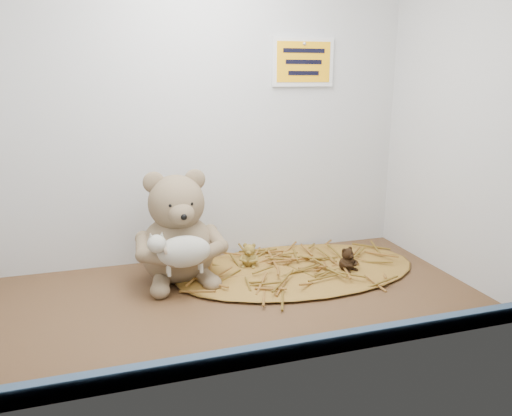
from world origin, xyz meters
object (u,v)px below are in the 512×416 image
object	(u,v)px
toy_lamb	(184,252)
mini_teddy_brown	(347,258)
main_teddy	(177,226)
mini_teddy_tan	(249,254)

from	to	relation	value
toy_lamb	mini_teddy_brown	world-z (taller)	toy_lamb
main_teddy	mini_teddy_brown	world-z (taller)	main_teddy
toy_lamb	mini_teddy_tan	xyz separation A→B (cm)	(19.42, 11.15, -6.49)
mini_teddy_brown	toy_lamb	bearing A→B (deg)	161.00
toy_lamb	mini_teddy_brown	xyz separation A→B (cm)	(43.26, 0.40, -6.53)
main_teddy	mini_teddy_brown	size ratio (longest dim) A/B	4.48
toy_lamb	main_teddy	bearing A→B (deg)	90.00
main_teddy	mini_teddy_tan	bearing A→B (deg)	0.47
mini_teddy_tan	mini_teddy_brown	world-z (taller)	same
toy_lamb	mini_teddy_brown	bearing A→B (deg)	0.53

